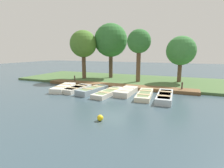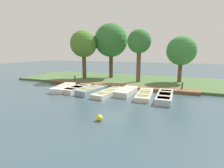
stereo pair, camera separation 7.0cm
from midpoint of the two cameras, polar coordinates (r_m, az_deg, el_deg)
name	(u,v)px [view 2 (the right image)]	position (r m, az deg, el deg)	size (l,w,h in m)	color
ground_plane	(111,90)	(14.92, -0.32, -1.92)	(80.00, 80.00, 0.00)	#384C56
shore_bank	(128,80)	(19.53, 5.33, 1.32)	(8.00, 24.00, 0.21)	#476638
dock_walkway	(116,86)	(15.99, 1.34, -0.61)	(1.33, 13.93, 0.26)	brown
rowboat_0	(64,88)	(15.36, -15.38, -1.15)	(3.20, 1.71, 0.42)	silver
rowboat_1	(77,89)	(14.76, -11.30, -1.51)	(2.89, 1.36, 0.38)	beige
rowboat_2	(93,90)	(13.94, -6.22, -1.94)	(3.13, 1.56, 0.44)	#8C9EA8
rowboat_3	(108,92)	(13.27, -1.04, -2.76)	(3.57, 1.32, 0.34)	beige
rowboat_4	(126,91)	(13.42, 4.83, -2.43)	(2.72, 1.19, 0.43)	beige
rowboat_5	(145,95)	(12.83, 10.73, -3.40)	(3.36, 1.23, 0.34)	beige
rowboat_6	(165,97)	(12.42, 16.96, -3.93)	(3.39, 1.06, 0.43)	#B2BCC1
mooring_post_near	(75,80)	(18.10, -11.90, 1.44)	(0.12, 0.12, 0.84)	#47382D
mooring_post_far	(182,87)	(15.03, 22.03, -0.95)	(0.12, 0.12, 0.84)	#47382D
buoy	(100,118)	(8.39, -3.86, -10.96)	(0.29, 0.29, 0.29)	yellow
park_tree_far_left	(84,44)	(20.08, -9.17, 12.67)	(2.96, 2.96, 5.55)	brown
park_tree_left	(111,41)	(20.49, -0.22, 14.00)	(3.76, 3.76, 6.37)	#4C3828
park_tree_center	(139,42)	(17.73, 8.99, 13.27)	(2.33, 2.33, 5.38)	brown
park_tree_right	(181,51)	(18.67, 21.79, 9.99)	(2.85, 2.85, 4.74)	brown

